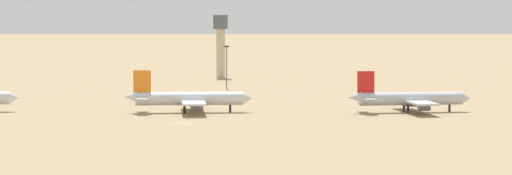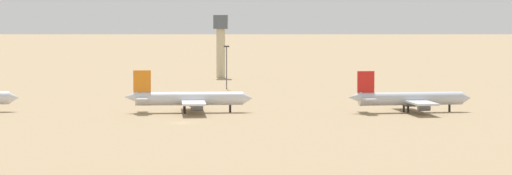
{
  "view_description": "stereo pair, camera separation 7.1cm",
  "coord_description": "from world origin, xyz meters",
  "px_view_note": "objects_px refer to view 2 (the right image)",
  "views": [
    {
      "loc": [
        22.95,
        -302.22,
        30.06
      ],
      "look_at": [
        17.19,
        33.7,
        6.0
      ],
      "focal_mm": 90.24,
      "sensor_mm": 36.0,
      "label": 1
    },
    {
      "loc": [
        23.02,
        -302.22,
        30.06
      ],
      "look_at": [
        17.19,
        33.7,
        6.0
      ],
      "focal_mm": 90.24,
      "sensor_mm": 36.0,
      "label": 2
    }
  ],
  "objects_px": {
    "parked_jet_orange_2": "(188,99)",
    "light_pole_west": "(227,64)",
    "control_tower": "(221,40)",
    "parked_jet_red_3": "(410,99)"
  },
  "relations": [
    {
      "from": "control_tower",
      "to": "parked_jet_orange_2",
      "type": "bearing_deg",
      "value": -90.84
    },
    {
      "from": "parked_jet_red_3",
      "to": "control_tower",
      "type": "xyz_separation_m",
      "value": [
        -54.93,
        140.2,
        10.35
      ]
    },
    {
      "from": "control_tower",
      "to": "light_pole_west",
      "type": "height_order",
      "value": "control_tower"
    },
    {
      "from": "parked_jet_red_3",
      "to": "control_tower",
      "type": "bearing_deg",
      "value": 101.89
    },
    {
      "from": "parked_jet_orange_2",
      "to": "light_pole_west",
      "type": "relative_size",
      "value": 2.37
    },
    {
      "from": "parked_jet_orange_2",
      "to": "light_pole_west",
      "type": "xyz_separation_m",
      "value": [
        6.56,
        83.27,
        4.61
      ]
    },
    {
      "from": "control_tower",
      "to": "light_pole_west",
      "type": "distance_m",
      "value": 58.88
    },
    {
      "from": "parked_jet_red_3",
      "to": "light_pole_west",
      "type": "height_order",
      "value": "light_pole_west"
    },
    {
      "from": "parked_jet_red_3",
      "to": "control_tower",
      "type": "height_order",
      "value": "control_tower"
    },
    {
      "from": "parked_jet_orange_2",
      "to": "light_pole_west",
      "type": "bearing_deg",
      "value": 79.99
    }
  ]
}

